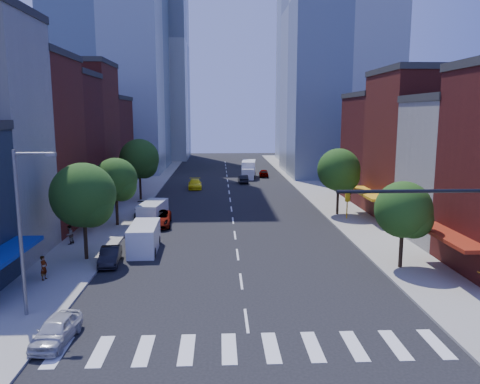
# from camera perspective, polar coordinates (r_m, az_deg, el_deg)

# --- Properties ---
(ground) EXTENTS (220.00, 220.00, 0.00)m
(ground) POSITION_cam_1_polar(r_m,az_deg,el_deg) (26.06, 0.79, -15.41)
(ground) COLOR black
(ground) RESTS_ON ground
(sidewalk_left) EXTENTS (5.00, 120.00, 0.15)m
(sidewalk_left) POSITION_cam_1_polar(r_m,az_deg,el_deg) (65.47, -12.30, -0.33)
(sidewalk_left) COLOR gray
(sidewalk_left) RESTS_ON ground
(sidewalk_right) EXTENTS (5.00, 120.00, 0.15)m
(sidewalk_right) POSITION_cam_1_polar(r_m,az_deg,el_deg) (66.01, 9.62, -0.16)
(sidewalk_right) COLOR gray
(sidewalk_right) RESTS_ON ground
(crosswalk) EXTENTS (19.00, 3.00, 0.01)m
(crosswalk) POSITION_cam_1_polar(r_m,az_deg,el_deg) (23.37, 1.25, -18.48)
(crosswalk) COLOR silver
(crosswalk) RESTS_ON ground
(bldg_left_2) EXTENTS (12.00, 9.00, 16.00)m
(bldg_left_2) POSITION_cam_1_polar(r_m,az_deg,el_deg) (48.34, -26.59, 4.96)
(bldg_left_2) COLOR maroon
(bldg_left_2) RESTS_ON ground
(bldg_left_3) EXTENTS (12.00, 8.00, 15.00)m
(bldg_left_3) POSITION_cam_1_polar(r_m,az_deg,el_deg) (56.24, -23.06, 5.18)
(bldg_left_3) COLOR #4F1613
(bldg_left_3) RESTS_ON ground
(bldg_left_4) EXTENTS (12.00, 9.00, 17.00)m
(bldg_left_4) POSITION_cam_1_polar(r_m,az_deg,el_deg) (64.21, -20.49, 6.67)
(bldg_left_4) COLOR maroon
(bldg_left_4) RESTS_ON ground
(bldg_left_5) EXTENTS (12.00, 10.00, 13.00)m
(bldg_left_5) POSITION_cam_1_polar(r_m,az_deg,el_deg) (73.40, -18.14, 5.51)
(bldg_left_5) COLOR #4F1613
(bldg_left_5) RESTS_ON ground
(bldg_right_2) EXTENTS (12.00, 10.00, 15.00)m
(bldg_right_2) POSITION_cam_1_polar(r_m,az_deg,el_deg) (52.73, 22.67, 4.97)
(bldg_right_2) COLOR maroon
(bldg_right_2) RESTS_ON ground
(bldg_right_3) EXTENTS (12.00, 10.00, 13.00)m
(bldg_right_3) POSITION_cam_1_polar(r_m,az_deg,el_deg) (61.97, 18.70, 4.84)
(bldg_right_3) COLOR #4F1613
(bldg_right_3) RESTS_ON ground
(tower_ne) EXTENTS (18.00, 20.00, 60.00)m
(tower_ne) POSITION_cam_1_polar(r_m,az_deg,el_deg) (90.27, 12.04, 21.44)
(tower_ne) COLOR #9EA5AD
(tower_ne) RESTS_ON ground
(tower_far_w) EXTENTS (18.00, 18.00, 56.00)m
(tower_far_w) POSITION_cam_1_polar(r_m,az_deg,el_deg) (120.96, -10.95, 17.39)
(tower_far_w) COLOR #9EA5AD
(tower_far_w) RESTS_ON ground
(traffic_signal) EXTENTS (7.24, 2.24, 8.00)m
(traffic_signal) POSITION_cam_1_polar(r_m,az_deg,el_deg) (23.24, 27.15, -8.63)
(traffic_signal) COLOR black
(traffic_signal) RESTS_ON sidewalk_right
(streetlight) EXTENTS (2.25, 0.25, 9.00)m
(streetlight) POSITION_cam_1_polar(r_m,az_deg,el_deg) (27.30, -24.94, -3.45)
(streetlight) COLOR slate
(streetlight) RESTS_ON sidewalk_left
(tree_left_near) EXTENTS (4.80, 4.80, 7.30)m
(tree_left_near) POSITION_cam_1_polar(r_m,az_deg,el_deg) (36.44, -18.37, -0.65)
(tree_left_near) COLOR black
(tree_left_near) RESTS_ON sidewalk_left
(tree_left_mid) EXTENTS (4.20, 4.20, 6.65)m
(tree_left_mid) POSITION_cam_1_polar(r_m,az_deg,el_deg) (47.04, -14.76, 1.29)
(tree_left_mid) COLOR black
(tree_left_mid) RESTS_ON sidewalk_left
(tree_left_far) EXTENTS (5.00, 5.00, 7.75)m
(tree_left_far) POSITION_cam_1_polar(r_m,az_deg,el_deg) (60.62, -12.03, 3.81)
(tree_left_far) COLOR black
(tree_left_far) RESTS_ON sidewalk_left
(tree_right_near) EXTENTS (4.00, 4.00, 6.20)m
(tree_right_near) POSITION_cam_1_polar(r_m,az_deg,el_deg) (34.79, 19.55, -2.31)
(tree_right_near) COLOR black
(tree_right_near) RESTS_ON sidewalk_right
(tree_right_far) EXTENTS (4.60, 4.60, 7.20)m
(tree_right_far) POSITION_cam_1_polar(r_m,az_deg,el_deg) (51.58, 12.12, 2.47)
(tree_right_far) COLOR black
(tree_right_far) RESTS_ON sidewalk_right
(parked_car_front) EXTENTS (1.81, 3.86, 1.28)m
(parked_car_front) POSITION_cam_1_polar(r_m,az_deg,el_deg) (25.22, -21.48, -15.38)
(parked_car_front) COLOR #B7B8BD
(parked_car_front) RESTS_ON ground
(parked_car_second) EXTENTS (1.68, 3.95, 1.27)m
(parked_car_second) POSITION_cam_1_polar(r_m,az_deg,el_deg) (36.09, -15.56, -7.52)
(parked_car_second) COLOR black
(parked_car_second) RESTS_ON ground
(parked_car_third) EXTENTS (2.80, 5.51, 1.49)m
(parked_car_third) POSITION_cam_1_polar(r_m,az_deg,el_deg) (47.15, -9.96, -3.19)
(parked_car_third) COLOR #999999
(parked_car_third) RESTS_ON ground
(parked_car_rear) EXTENTS (2.47, 4.98, 1.39)m
(parked_car_rear) POSITION_cam_1_polar(r_m,az_deg,el_deg) (51.39, -11.59, -2.25)
(parked_car_rear) COLOR black
(parked_car_rear) RESTS_ON ground
(cargo_van_near) EXTENTS (2.26, 5.30, 2.23)m
(cargo_van_near) POSITION_cam_1_polar(r_m,az_deg,el_deg) (38.55, -11.63, -5.54)
(cargo_van_near) COLOR white
(cargo_van_near) RESTS_ON ground
(cargo_van_far) EXTENTS (2.67, 5.27, 2.15)m
(cargo_van_far) POSITION_cam_1_polar(r_m,az_deg,el_deg) (48.46, -10.61, -2.48)
(cargo_van_far) COLOR white
(cargo_van_far) RESTS_ON ground
(taxi) EXTENTS (2.19, 4.91, 1.40)m
(taxi) POSITION_cam_1_polar(r_m,az_deg,el_deg) (69.88, -5.51, 0.97)
(taxi) COLOR #FFF00D
(taxi) RESTS_ON ground
(traffic_car_oncoming) EXTENTS (1.60, 4.11, 1.34)m
(traffic_car_oncoming) POSITION_cam_1_polar(r_m,az_deg,el_deg) (75.32, 0.36, 1.61)
(traffic_car_oncoming) COLOR black
(traffic_car_oncoming) RESTS_ON ground
(traffic_car_far) EXTENTS (1.79, 4.00, 1.34)m
(traffic_car_far) POSITION_cam_1_polar(r_m,az_deg,el_deg) (82.88, 2.92, 2.32)
(traffic_car_far) COLOR #999999
(traffic_car_far) RESTS_ON ground
(box_truck) EXTENTS (2.86, 7.50, 2.95)m
(box_truck) POSITION_cam_1_polar(r_m,az_deg,el_deg) (81.29, 1.05, 2.70)
(box_truck) COLOR white
(box_truck) RESTS_ON ground
(pedestrian_near) EXTENTS (0.52, 0.67, 1.63)m
(pedestrian_near) POSITION_cam_1_polar(r_m,az_deg,el_deg) (33.79, -22.81, -8.51)
(pedestrian_near) COLOR #999999
(pedestrian_near) RESTS_ON sidewalk_left
(pedestrian_far) EXTENTS (0.82, 0.93, 1.61)m
(pedestrian_far) POSITION_cam_1_polar(r_m,az_deg,el_deg) (41.98, -20.08, -4.91)
(pedestrian_far) COLOR #999999
(pedestrian_far) RESTS_ON sidewalk_left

